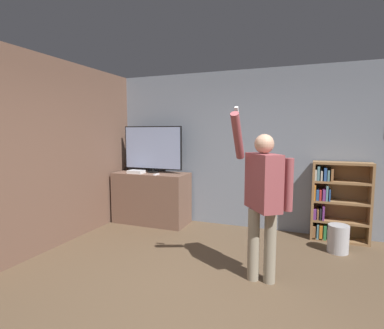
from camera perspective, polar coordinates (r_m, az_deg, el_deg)
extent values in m
plane|color=brown|center=(3.08, 1.05, -26.34)|extent=(14.00, 14.00, 0.00)
cube|color=gray|center=(5.23, 11.28, 2.72)|extent=(6.91, 0.06, 2.70)
cube|color=brown|center=(5.07, -20.68, 2.34)|extent=(0.06, 4.27, 2.70)
cube|color=brown|center=(5.56, -7.69, -6.29)|extent=(1.34, 0.60, 0.92)
cylinder|color=black|center=(5.54, -7.40, -1.34)|extent=(0.22, 0.22, 0.03)
cylinder|color=black|center=(5.53, -7.41, -0.93)|extent=(0.06, 0.06, 0.05)
cube|color=black|center=(5.50, -7.47, 3.18)|extent=(1.14, 0.04, 0.78)
cube|color=#8C9EC6|center=(5.48, -7.58, 3.17)|extent=(1.10, 0.01, 0.74)
cube|color=white|center=(5.46, -10.59, -1.38)|extent=(0.28, 0.19, 0.06)
cube|color=white|center=(5.19, -6.84, -1.88)|extent=(0.06, 0.14, 0.02)
cube|color=#997047|center=(5.06, 21.98, -6.23)|extent=(0.04, 0.28, 1.21)
cube|color=#997047|center=(5.14, 30.83, -6.48)|extent=(0.04, 0.28, 1.21)
cube|color=#997047|center=(5.22, 26.30, -6.07)|extent=(0.82, 0.01, 1.21)
cube|color=#997047|center=(5.24, 26.12, -12.67)|extent=(0.75, 0.28, 0.04)
cube|color=#997047|center=(5.16, 26.27, -9.67)|extent=(0.75, 0.28, 0.04)
cube|color=#997047|center=(5.09, 26.44, -6.38)|extent=(0.75, 0.28, 0.04)
cube|color=#997047|center=(5.03, 26.60, -3.01)|extent=(0.75, 0.28, 0.04)
cube|color=#997047|center=(5.00, 26.76, 0.22)|extent=(0.75, 0.28, 0.04)
cube|color=#99663D|center=(5.17, 22.20, -11.62)|extent=(0.04, 0.24, 0.19)
cube|color=#5B8E99|center=(5.15, 22.79, -11.52)|extent=(0.03, 0.20, 0.23)
cube|color=orange|center=(5.15, 23.30, -11.59)|extent=(0.04, 0.20, 0.22)
cube|color=#338447|center=(5.16, 23.94, -11.56)|extent=(0.04, 0.22, 0.22)
cube|color=beige|center=(5.18, 24.47, -11.90)|extent=(0.03, 0.23, 0.15)
cube|color=#338447|center=(5.17, 25.06, -11.44)|extent=(0.04, 0.23, 0.24)
cube|color=#7A3889|center=(5.10, 22.32, -8.53)|extent=(0.04, 0.25, 0.16)
cube|color=#99663D|center=(5.08, 22.82, -8.61)|extent=(0.02, 0.21, 0.16)
cube|color=#232328|center=(5.10, 23.24, -8.46)|extent=(0.02, 0.26, 0.18)
cube|color=#7A3889|center=(5.08, 23.72, -8.31)|extent=(0.03, 0.23, 0.22)
cube|color=orange|center=(5.03, 22.37, -4.77)|extent=(0.02, 0.26, 0.23)
cube|color=#2D569E|center=(5.03, 22.78, -5.22)|extent=(0.04, 0.24, 0.16)
cube|color=red|center=(5.02, 23.24, -5.25)|extent=(0.03, 0.22, 0.16)
cube|color=#7A3889|center=(5.01, 23.82, -5.21)|extent=(0.04, 0.20, 0.18)
cube|color=#5B8E99|center=(5.04, 24.27, -4.85)|extent=(0.03, 0.26, 0.23)
cube|color=#2D569E|center=(5.01, 24.71, -5.23)|extent=(0.02, 0.20, 0.18)
cube|color=beige|center=(4.99, 22.52, -1.75)|extent=(0.02, 0.26, 0.16)
cube|color=#5B8E99|center=(4.96, 22.93, -1.50)|extent=(0.03, 0.22, 0.22)
cube|color=beige|center=(4.98, 23.42, -1.89)|extent=(0.03, 0.23, 0.15)
cube|color=#2D569E|center=(4.98, 24.01, -1.64)|extent=(0.04, 0.25, 0.19)
cube|color=#5B8E99|center=(4.97, 24.52, -1.88)|extent=(0.03, 0.21, 0.16)
cube|color=#99663D|center=(4.99, 25.08, -1.73)|extent=(0.03, 0.25, 0.18)
cylinder|color=gray|center=(3.52, 11.62, -14.68)|extent=(0.13, 0.13, 0.82)
cylinder|color=gray|center=(3.50, 14.63, -14.90)|extent=(0.13, 0.13, 0.82)
cube|color=#99474C|center=(3.33, 13.42, -3.23)|extent=(0.46, 0.51, 0.61)
sphere|color=tan|center=(3.29, 13.60, 3.84)|extent=(0.21, 0.21, 0.21)
cylinder|color=#99474C|center=(3.31, 17.97, -3.70)|extent=(0.09, 0.09, 0.56)
cylinder|color=#99474C|center=(3.22, 8.68, 5.34)|extent=(0.09, 0.40, 0.51)
cube|color=white|center=(3.17, 8.53, 9.60)|extent=(0.04, 0.09, 0.14)
cylinder|color=#B7B7BC|center=(4.71, 26.08, -12.57)|extent=(0.28, 0.28, 0.38)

